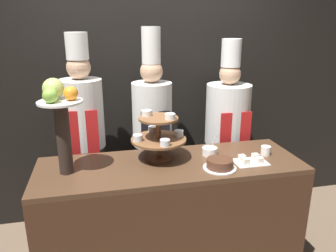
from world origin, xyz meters
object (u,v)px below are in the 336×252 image
Objects in this scene: cup_white at (266,151)px; serving_bowl_far at (210,151)px; cake_round at (220,164)px; chef_center_right at (227,129)px; chef_left at (84,132)px; tiered_stand at (159,134)px; fruit_pedestal at (60,114)px; chef_center_left at (152,129)px; cake_square_tray at (251,160)px.

serving_bowl_far reaches higher than cup_white.
cup_white is at bearing 19.83° from cake_round.
chef_center_right reaches higher than serving_bowl_far.
chef_left is at bearing 156.57° from cup_white.
tiered_stand is at bearing 146.35° from cake_round.
cup_white is 0.43m from serving_bowl_far.
chef_center_left is at bearing 39.25° from fruit_pedestal.
cup_white is 0.45× the size of serving_bowl_far.
cake_square_tray is (-0.18, -0.11, -0.02)m from cup_white.
serving_bowl_far is 0.61m from chef_center_right.
fruit_pedestal is at bearing -101.21° from chef_left.
fruit_pedestal is 1.56m from chef_center_right.
serving_bowl_far is (1.05, 0.07, -0.38)m from fruit_pedestal.
chef_center_right reaches higher than tiered_stand.
chef_left is 0.58m from chef_center_left.
serving_bowl_far is at bearing -27.99° from chef_left.
cup_white is at bearing -37.24° from chef_center_left.
chef_center_right is at bearing 81.54° from cake_square_tray.
tiered_stand is 1.71× the size of cake_square_tray.
tiered_stand reaches higher than cake_square_tray.
fruit_pedestal reaches higher than cake_round.
fruit_pedestal is (-0.66, -0.08, 0.22)m from tiered_stand.
fruit_pedestal is 1.12m from serving_bowl_far.
chef_center_left reaches higher than tiered_stand.
tiered_stand is 1.75× the size of cake_round.
chef_left is 1.29m from chef_center_right.
chef_center_right is at bearing 97.10° from cup_white.
cake_round reaches higher than cake_square_tray.
chef_left reaches higher than chef_center_right.
chef_center_right is (0.74, 0.49, -0.17)m from tiered_stand.
serving_bowl_far is (0.39, -0.01, -0.16)m from tiered_stand.
chef_left reaches higher than fruit_pedestal.
chef_left is 0.98× the size of chef_center_left.
chef_center_left is (0.58, 0.00, -0.02)m from chef_left.
tiered_stand is 0.69m from cake_square_tray.
tiered_stand is at bearing -146.44° from chef_center_right.
fruit_pedestal is 3.87× the size of serving_bowl_far.
tiered_stand is 0.74m from chef_left.
chef_left is (-0.54, 0.49, -0.10)m from tiered_stand.
chef_center_right is at bearing 22.16° from fruit_pedestal.
fruit_pedestal is 0.96m from chef_center_left.
chef_center_right reaches higher than cake_round.
tiered_stand is 2.47× the size of serving_bowl_far.
chef_center_left is (-0.36, 0.50, 0.04)m from serving_bowl_far.
cake_round is (0.38, -0.25, -0.16)m from tiered_stand.
cup_white is at bearing -0.75° from fruit_pedestal.
tiered_stand is 0.43m from serving_bowl_far.
fruit_pedestal is at bearing -157.84° from chef_center_right.
fruit_pedestal reaches higher than cup_white.
chef_center_left is at bearing 125.46° from serving_bowl_far.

